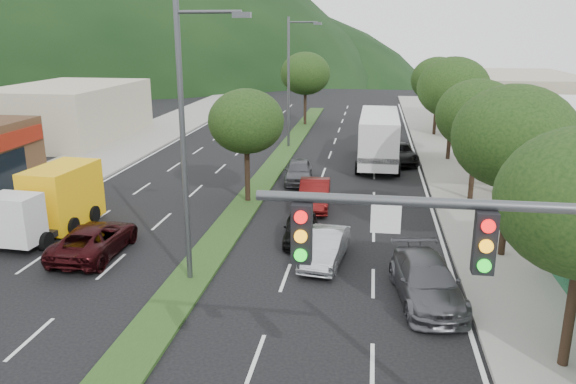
% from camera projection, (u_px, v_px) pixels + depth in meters
% --- Properties ---
extents(sidewalk_right, '(5.00, 90.00, 0.15)m').
position_uv_depth(sidewalk_right, '(465.00, 177.00, 35.41)').
color(sidewalk_right, gray).
rests_on(sidewalk_right, ground).
extents(sidewalk_left, '(6.00, 90.00, 0.15)m').
position_uv_depth(sidewalk_left, '(87.00, 164.00, 39.05)').
color(sidewalk_left, gray).
rests_on(sidewalk_left, ground).
extents(median, '(1.60, 56.00, 0.12)m').
position_uv_depth(median, '(278.00, 161.00, 40.05)').
color(median, '#1B3814').
rests_on(median, ground).
extents(traffic_signal, '(6.12, 0.40, 7.00)m').
position_uv_depth(traffic_signal, '(516.00, 301.00, 9.43)').
color(traffic_signal, '#47494C').
rests_on(traffic_signal, ground).
extents(bldg_left_far, '(9.00, 14.00, 4.60)m').
position_uv_depth(bldg_left_far, '(70.00, 112.00, 47.84)').
color(bldg_left_far, '#B6B090').
rests_on(bldg_left_far, ground).
extents(bldg_right_far, '(10.00, 16.00, 5.20)m').
position_uv_depth(bldg_right_far, '(515.00, 102.00, 51.76)').
color(bldg_right_far, '#B6B090').
rests_on(bldg_right_far, ground).
extents(tree_r_b, '(4.80, 4.80, 6.94)m').
position_uv_depth(tree_r_b, '(514.00, 137.00, 21.76)').
color(tree_r_b, black).
rests_on(tree_r_b, sidewalk_right).
extents(tree_r_c, '(4.40, 4.40, 6.48)m').
position_uv_depth(tree_r_c, '(478.00, 115.00, 29.44)').
color(tree_r_c, black).
rests_on(tree_r_c, sidewalk_right).
extents(tree_r_d, '(5.00, 5.00, 7.17)m').
position_uv_depth(tree_r_d, '(453.00, 88.00, 38.81)').
color(tree_r_d, black).
rests_on(tree_r_d, sidewalk_right).
extents(tree_r_e, '(4.60, 4.60, 6.71)m').
position_uv_depth(tree_r_e, '(438.00, 80.00, 48.39)').
color(tree_r_e, black).
rests_on(tree_r_e, sidewalk_right).
extents(tree_med_near, '(4.00, 4.00, 6.02)m').
position_uv_depth(tree_med_near, '(246.00, 121.00, 29.34)').
color(tree_med_near, black).
rests_on(tree_med_near, median).
extents(tree_med_far, '(4.80, 4.80, 6.94)m').
position_uv_depth(tree_med_far, '(305.00, 74.00, 53.87)').
color(tree_med_far, black).
rests_on(tree_med_far, median).
extents(streetlight_near, '(2.60, 0.25, 10.00)m').
position_uv_depth(streetlight_near, '(188.00, 133.00, 19.49)').
color(streetlight_near, '#47494C').
rests_on(streetlight_near, ground).
extents(streetlight_mid, '(2.60, 0.25, 10.00)m').
position_uv_depth(streetlight_mid, '(291.00, 76.00, 43.23)').
color(streetlight_mid, '#47494C').
rests_on(streetlight_mid, ground).
extents(sedan_silver, '(1.88, 4.13, 1.31)m').
position_uv_depth(sedan_silver, '(325.00, 247.00, 22.48)').
color(sedan_silver, '#A1A4A9').
rests_on(sedan_silver, ground).
extents(suv_maroon, '(2.32, 4.91, 1.36)m').
position_uv_depth(suv_maroon, '(95.00, 239.00, 23.25)').
color(suv_maroon, black).
rests_on(suv_maroon, ground).
extents(car_queue_a, '(1.72, 3.73, 1.24)m').
position_uv_depth(car_queue_a, '(301.00, 228.00, 24.78)').
color(car_queue_a, black).
rests_on(car_queue_a, ground).
extents(car_queue_b, '(2.70, 5.23, 1.45)m').
position_uv_depth(car_queue_b, '(427.00, 281.00, 19.29)').
color(car_queue_b, '#4E4E53').
rests_on(car_queue_b, ground).
extents(car_queue_c, '(1.75, 4.48, 1.45)m').
position_uv_depth(car_queue_c, '(315.00, 194.00, 29.49)').
color(car_queue_c, '#570E0E').
rests_on(car_queue_c, ground).
extents(car_queue_d, '(2.77, 5.13, 1.37)m').
position_uv_depth(car_queue_d, '(399.00, 153.00, 39.46)').
color(car_queue_d, black).
rests_on(car_queue_d, ground).
extents(car_queue_e, '(2.06, 4.25, 1.40)m').
position_uv_depth(car_queue_e, '(299.00, 171.00, 34.46)').
color(car_queue_e, '#49494E').
rests_on(car_queue_e, ground).
extents(box_truck, '(2.66, 6.09, 2.94)m').
position_uv_depth(box_truck, '(54.00, 202.00, 25.83)').
color(box_truck, silver).
rests_on(box_truck, ground).
extents(motorhome, '(2.95, 9.12, 3.49)m').
position_uv_depth(motorhome, '(379.00, 138.00, 38.84)').
color(motorhome, silver).
rests_on(motorhome, ground).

